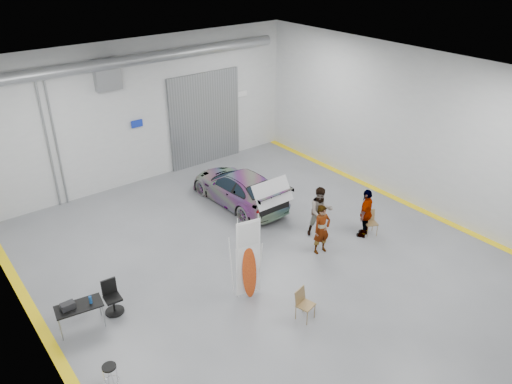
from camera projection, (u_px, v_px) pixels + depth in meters
ground at (266, 260)px, 16.42m from camera, size 16.00×16.00×0.00m
room_shell at (230, 123)px, 16.23m from camera, size 14.02×16.18×6.01m
sedan_car at (239, 187)px, 19.61m from camera, size 2.01×4.70×1.35m
person_a at (322, 229)px, 16.46m from camera, size 0.68×0.49×1.75m
person_b at (321, 211)px, 17.43m from camera, size 1.10×1.00×1.83m
person_c at (366, 213)px, 17.35m from camera, size 1.14×0.82×1.82m
surfboard_display at (250, 264)px, 14.34m from camera, size 0.76×0.31×2.71m
folding_chair_near at (305, 310)px, 13.81m from camera, size 0.53×0.55×0.92m
folding_chair_far at (370, 227)px, 17.72m from camera, size 0.55×0.58×0.88m
shop_stool at (111, 377)px, 11.65m from camera, size 0.35×0.35×0.69m
work_table at (76, 307)px, 13.22m from camera, size 1.29×0.79×0.99m
office_chair at (112, 299)px, 14.00m from camera, size 0.54×0.54×1.01m
trunk_lid at (273, 191)px, 17.83m from camera, size 1.58×0.96×0.04m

